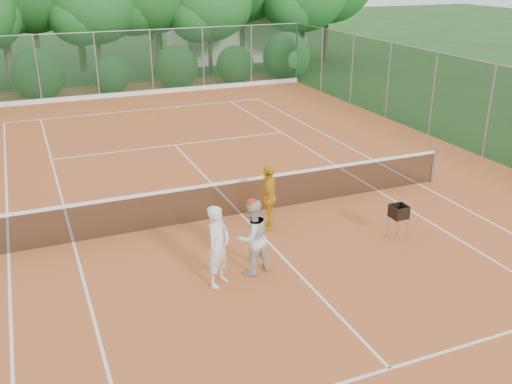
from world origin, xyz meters
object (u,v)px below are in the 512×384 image
player_white (218,246)px  player_center_grp (252,237)px  ball_hopper (399,212)px  player_yellow (269,197)px

player_white → player_center_grp: 0.80m
player_center_grp → ball_hopper: bearing=2.8°
player_white → player_center_grp: bearing=-27.0°
player_white → player_yellow: bearing=6.1°
ball_hopper → player_yellow: bearing=171.8°
player_white → player_center_grp: (0.78, 0.17, -0.03)m
player_white → player_yellow: size_ratio=1.04×
ball_hopper → player_center_grp: bearing=-152.9°
ball_hopper → player_white: bearing=-151.2°
player_center_grp → player_yellow: (1.17, 1.80, 0.00)m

